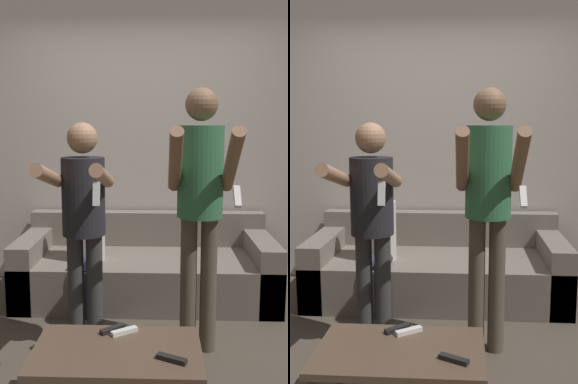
# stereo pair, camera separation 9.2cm
# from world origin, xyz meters

# --- Properties ---
(ground_plane) EXTENTS (14.00, 14.00, 0.00)m
(ground_plane) POSITION_xyz_m (0.00, 0.00, 0.00)
(ground_plane) COLOR #4C4238
(wall_back) EXTENTS (6.40, 0.06, 2.70)m
(wall_back) POSITION_xyz_m (0.00, 1.58, 1.35)
(wall_back) COLOR beige
(wall_back) RESTS_ON ground_plane
(couch) EXTENTS (2.19, 0.92, 0.70)m
(couch) POSITION_xyz_m (0.03, 1.09, 0.24)
(couch) COLOR slate
(couch) RESTS_ON ground_plane
(person_standing_left) EXTENTS (0.40, 0.70, 1.53)m
(person_standing_left) POSITION_xyz_m (-0.35, 0.12, 0.94)
(person_standing_left) COLOR #383838
(person_standing_left) RESTS_ON ground_plane
(person_standing_right) EXTENTS (0.42, 0.62, 1.75)m
(person_standing_right) POSITION_xyz_m (0.41, 0.12, 1.08)
(person_standing_right) COLOR brown
(person_standing_right) RESTS_ON ground_plane
(person_seated) EXTENTS (0.27, 0.51, 1.10)m
(person_seated) POSITION_xyz_m (-0.45, 0.86, 0.58)
(person_seated) COLOR #282D47
(person_seated) RESTS_ON ground_plane
(coffee_table) EXTENTS (0.85, 0.53, 0.41)m
(coffee_table) POSITION_xyz_m (-0.06, -0.65, 0.36)
(coffee_table) COLOR brown
(coffee_table) RESTS_ON ground_plane
(remote_near) EXTENTS (0.15, 0.10, 0.02)m
(remote_near) POSITION_xyz_m (0.21, -0.76, 0.42)
(remote_near) COLOR black
(remote_near) RESTS_ON coffee_table
(remote_mid) EXTENTS (0.15, 0.11, 0.02)m
(remote_mid) POSITION_xyz_m (-0.04, -0.48, 0.42)
(remote_mid) COLOR white
(remote_mid) RESTS_ON coffee_table
(remote_far) EXTENTS (0.14, 0.13, 0.02)m
(remote_far) POSITION_xyz_m (-0.10, -0.45, 0.42)
(remote_far) COLOR black
(remote_far) RESTS_ON coffee_table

